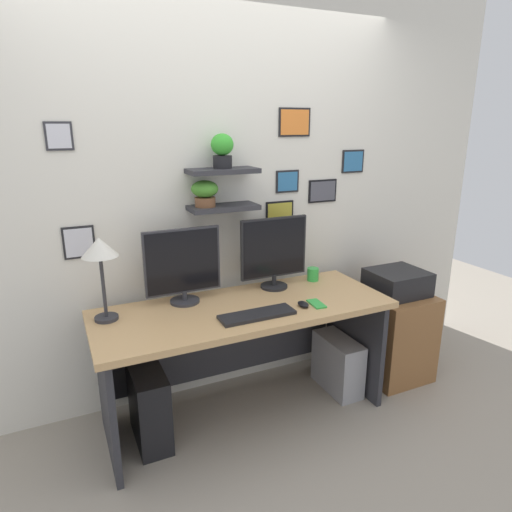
{
  "coord_description": "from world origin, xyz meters",
  "views": [
    {
      "loc": [
        -0.98,
        -2.28,
        1.8
      ],
      "look_at": [
        0.1,
        0.05,
        1.04
      ],
      "focal_mm": 31.33,
      "sensor_mm": 36.0,
      "label": 1
    }
  ],
  "objects_px": {
    "desk": "(241,333)",
    "computer_tower_right": "(338,364)",
    "monitor_left": "(183,265)",
    "drawer_cabinet": "(392,334)",
    "coffee_mug": "(313,274)",
    "printer": "(397,282)",
    "computer_tower_left": "(149,406)",
    "cell_phone": "(316,304)",
    "desk_lamp": "(100,254)",
    "monitor_right": "(274,251)",
    "computer_mouse": "(303,304)",
    "keyboard": "(257,315)"
  },
  "relations": [
    {
      "from": "coffee_mug",
      "to": "printer",
      "type": "distance_m",
      "value": 0.61
    },
    {
      "from": "desk",
      "to": "coffee_mug",
      "type": "distance_m",
      "value": 0.68
    },
    {
      "from": "monitor_right",
      "to": "computer_tower_left",
      "type": "xyz_separation_m",
      "value": [
        -0.91,
        -0.21,
        -0.77
      ]
    },
    {
      "from": "coffee_mug",
      "to": "computer_tower_left",
      "type": "xyz_separation_m",
      "value": [
        -1.22,
        -0.21,
        -0.57
      ]
    },
    {
      "from": "keyboard",
      "to": "computer_tower_left",
      "type": "height_order",
      "value": "keyboard"
    },
    {
      "from": "monitor_left",
      "to": "computer_mouse",
      "type": "bearing_deg",
      "value": -30.87
    },
    {
      "from": "monitor_left",
      "to": "keyboard",
      "type": "distance_m",
      "value": 0.55
    },
    {
      "from": "monitor_left",
      "to": "computer_tower_left",
      "type": "xyz_separation_m",
      "value": [
        -0.3,
        -0.21,
        -0.76
      ]
    },
    {
      "from": "cell_phone",
      "to": "desk",
      "type": "bearing_deg",
      "value": 156.72
    },
    {
      "from": "monitor_left",
      "to": "drawer_cabinet",
      "type": "bearing_deg",
      "value": -8.36
    },
    {
      "from": "computer_mouse",
      "to": "cell_phone",
      "type": "bearing_deg",
      "value": -4.25
    },
    {
      "from": "desk_lamp",
      "to": "computer_tower_right",
      "type": "height_order",
      "value": "desk_lamp"
    },
    {
      "from": "monitor_left",
      "to": "computer_mouse",
      "type": "relative_size",
      "value": 5.17
    },
    {
      "from": "computer_tower_left",
      "to": "computer_tower_right",
      "type": "distance_m",
      "value": 1.31
    },
    {
      "from": "monitor_left",
      "to": "coffee_mug",
      "type": "relative_size",
      "value": 5.17
    },
    {
      "from": "monitor_left",
      "to": "desk_lamp",
      "type": "bearing_deg",
      "value": -171.63
    },
    {
      "from": "monitor_right",
      "to": "computer_tower_left",
      "type": "distance_m",
      "value": 1.21
    },
    {
      "from": "drawer_cabinet",
      "to": "coffee_mug",
      "type": "bearing_deg",
      "value": 158.74
    },
    {
      "from": "monitor_left",
      "to": "computer_tower_right",
      "type": "relative_size",
      "value": 1.16
    },
    {
      "from": "coffee_mug",
      "to": "drawer_cabinet",
      "type": "height_order",
      "value": "coffee_mug"
    },
    {
      "from": "monitor_right",
      "to": "drawer_cabinet",
      "type": "height_order",
      "value": "monitor_right"
    },
    {
      "from": "monitor_right",
      "to": "drawer_cabinet",
      "type": "distance_m",
      "value": 1.13
    },
    {
      "from": "desk",
      "to": "cell_phone",
      "type": "xyz_separation_m",
      "value": [
        0.41,
        -0.22,
        0.21
      ]
    },
    {
      "from": "monitor_left",
      "to": "keyboard",
      "type": "height_order",
      "value": "monitor_left"
    },
    {
      "from": "desk_lamp",
      "to": "computer_tower_left",
      "type": "relative_size",
      "value": 1.04
    },
    {
      "from": "drawer_cabinet",
      "to": "computer_tower_right",
      "type": "distance_m",
      "value": 0.5
    },
    {
      "from": "coffee_mug",
      "to": "drawer_cabinet",
      "type": "relative_size",
      "value": 0.14
    },
    {
      "from": "monitor_right",
      "to": "computer_mouse",
      "type": "xyz_separation_m",
      "value": [
        0.01,
        -0.37,
        -0.23
      ]
    },
    {
      "from": "cell_phone",
      "to": "keyboard",
      "type": "bearing_deg",
      "value": -174.18
    },
    {
      "from": "printer",
      "to": "monitor_right",
      "type": "bearing_deg",
      "value": 165.97
    },
    {
      "from": "cell_phone",
      "to": "printer",
      "type": "bearing_deg",
      "value": 16.72
    },
    {
      "from": "keyboard",
      "to": "desk_lamp",
      "type": "height_order",
      "value": "desk_lamp"
    },
    {
      "from": "keyboard",
      "to": "printer",
      "type": "height_order",
      "value": "printer"
    },
    {
      "from": "desk_lamp",
      "to": "computer_tower_left",
      "type": "bearing_deg",
      "value": -38.81
    },
    {
      "from": "printer",
      "to": "computer_tower_left",
      "type": "bearing_deg",
      "value": 179.62
    },
    {
      "from": "cell_phone",
      "to": "monitor_left",
      "type": "bearing_deg",
      "value": 157.05
    },
    {
      "from": "coffee_mug",
      "to": "desk_lamp",
      "type": "bearing_deg",
      "value": -177.09
    },
    {
      "from": "cell_phone",
      "to": "computer_tower_right",
      "type": "xyz_separation_m",
      "value": [
        0.3,
        0.15,
        -0.56
      ]
    },
    {
      "from": "cell_phone",
      "to": "computer_tower_left",
      "type": "bearing_deg",
      "value": 175.38
    },
    {
      "from": "monitor_right",
      "to": "desk_lamp",
      "type": "bearing_deg",
      "value": -176.36
    },
    {
      "from": "monitor_left",
      "to": "drawer_cabinet",
      "type": "relative_size",
      "value": 0.73
    },
    {
      "from": "computer_tower_right",
      "to": "coffee_mug",
      "type": "bearing_deg",
      "value": 110.73
    },
    {
      "from": "desk",
      "to": "computer_tower_right",
      "type": "bearing_deg",
      "value": -5.32
    },
    {
      "from": "cell_phone",
      "to": "computer_mouse",
      "type": "bearing_deg",
      "value": -179.2
    },
    {
      "from": "coffee_mug",
      "to": "monitor_right",
      "type": "bearing_deg",
      "value": -179.67
    },
    {
      "from": "coffee_mug",
      "to": "drawer_cabinet",
      "type": "bearing_deg",
      "value": -21.26
    },
    {
      "from": "printer",
      "to": "computer_mouse",
      "type": "bearing_deg",
      "value": -169.94
    },
    {
      "from": "monitor_right",
      "to": "desk_lamp",
      "type": "height_order",
      "value": "same"
    },
    {
      "from": "desk",
      "to": "computer_tower_left",
      "type": "xyz_separation_m",
      "value": [
        -0.6,
        -0.05,
        -0.32
      ]
    },
    {
      "from": "computer_mouse",
      "to": "cell_phone",
      "type": "distance_m",
      "value": 0.09
    }
  ]
}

